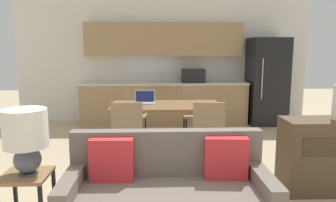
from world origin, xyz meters
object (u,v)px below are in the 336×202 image
Objects in this scene: refrigerator at (267,81)px; dining_chair_near_right at (208,133)px; dining_chair_far_right at (194,110)px; dining_chair_near_left at (127,134)px; dining_table at (166,108)px; laptop at (145,100)px; side_table at (27,194)px; table_lamp at (26,135)px; dining_chair_far_left at (135,110)px; credenza at (333,155)px; couch at (168,193)px.

dining_chair_near_right is (-1.69, -2.74, -0.40)m from refrigerator.
dining_chair_near_left is (-1.07, -1.59, 0.00)m from dining_chair_far_right.
dining_chair_far_right is at bearing 56.89° from dining_table.
dining_chair_far_right is 2.89× the size of laptop.
side_table is 2.30m from dining_chair_near_right.
dining_chair_near_left is (0.74, 1.42, -0.38)m from table_lamp.
dining_chair_far_left is 0.76m from laptop.
credenza is 3.53× the size of laptop.
couch is at bearing -80.87° from laptop.
couch is 1.90× the size of dining_chair_near_left.
couch is at bearing 74.02° from dining_chair_near_right.
laptop is (-0.27, 2.30, 0.48)m from couch.
credenza is 2.49m from dining_chair_near_left.
credenza is 1.22× the size of dining_chair_near_left.
side_table is (-1.30, -2.18, -0.34)m from dining_table.
refrigerator is 3.43m from credenza.
refrigerator is 3.24m from dining_chair_near_right.
credenza is at bearing 161.38° from dining_chair_near_left.
laptop is at bearing 96.76° from couch.
credenza is at bearing -37.86° from dining_table.
table_lamp is at bearing -130.20° from refrigerator.
dining_chair_far_left is at bearing -49.64° from dining_chair_near_right.
laptop is (0.94, 2.34, -0.08)m from table_lamp.
table_lamp reaches higher than dining_chair_far_right.
laptop is (-2.19, 1.59, 0.39)m from credenza.
refrigerator is 3.12m from laptop.
refrigerator reaches higher than dining_chair_near_left.
dining_chair_far_left is at bearing 108.39° from laptop.
dining_chair_near_left is at bearing 5.73° from dining_chair_near_right.
table_lamp is (-1.27, -2.20, 0.19)m from dining_table.
side_table is at bearing -178.98° from couch.
dining_chair_near_left is at bearing -135.48° from refrigerator.
dining_chair_far_left is at bearing -157.90° from refrigerator.
side_table is at bearing 44.36° from dining_chair_near_right.
couch is at bearing -73.71° from dining_chair_far_left.
side_table is 0.94× the size of table_lamp.
table_lamp reaches higher than laptop.
couch is (-0.06, -2.16, -0.37)m from dining_table.
dining_table is at bearing -49.91° from dining_chair_far_left.
refrigerator reaches higher than dining_chair_far_right.
laptop is (-0.87, -0.68, 0.30)m from dining_chair_far_right.
dining_chair_near_left is at bearing 61.29° from side_table.
couch is at bearing -119.11° from refrigerator.
dining_chair_near_left is at bearing -125.46° from dining_chair_far_right.
laptop reaches higher than credenza.
dining_chair_near_right is (1.80, 1.39, -0.38)m from table_lamp.
laptop is (0.19, -0.68, 0.30)m from dining_chair_far_left.
refrigerator reaches higher than table_lamp.
dining_chair_near_left is (-0.47, 1.39, 0.18)m from couch.
dining_chair_far_right is at bearing 58.50° from side_table.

